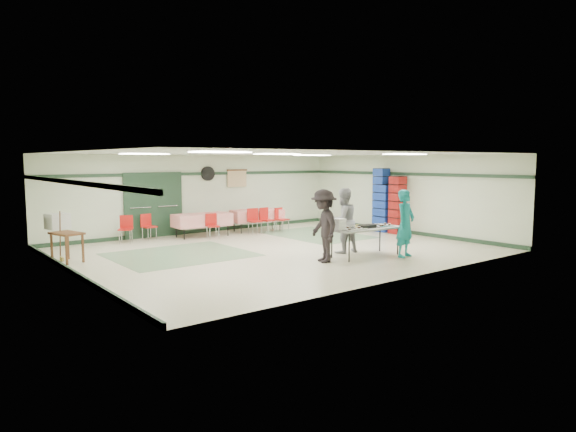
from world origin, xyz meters
TOP-DOWN VIEW (x-y plane):
  - floor at (0.00, 0.00)m, footprint 11.00×11.00m
  - ceiling at (0.00, 0.00)m, footprint 11.00×11.00m
  - wall_back at (0.00, 4.50)m, footprint 11.00×0.00m
  - wall_front at (0.00, -4.50)m, footprint 11.00×0.00m
  - wall_left at (-5.50, 0.00)m, footprint 0.00×9.00m
  - wall_right at (5.50, 0.00)m, footprint 0.00×9.00m
  - trim_back at (0.00, 4.47)m, footprint 11.00×0.06m
  - baseboard_back at (0.00, 4.47)m, footprint 11.00×0.06m
  - trim_left at (-5.47, 0.00)m, footprint 0.06×9.00m
  - baseboard_left at (-5.47, 0.00)m, footprint 0.06×9.00m
  - trim_right at (5.47, 0.00)m, footprint 0.06×9.00m
  - baseboard_right at (5.47, 0.00)m, footprint 0.06×9.00m
  - green_patch_a at (-2.50, 1.00)m, footprint 3.50×3.00m
  - green_patch_b at (2.80, 1.50)m, footprint 2.50×3.50m
  - double_door_left at (-2.20, 4.44)m, footprint 0.90×0.06m
  - double_door_right at (-1.25, 4.44)m, footprint 0.90×0.06m
  - door_frame at (-1.73, 4.42)m, footprint 2.00×0.03m
  - wall_fan at (0.30, 4.44)m, footprint 0.50×0.10m
  - scroll_banner at (1.50, 4.44)m, footprint 0.80×0.02m
  - serving_table at (1.23, -2.21)m, footprint 2.06×0.90m
  - sheet_tray_right at (1.74, -2.31)m, footprint 0.55×0.42m
  - sheet_tray_mid at (1.09, -2.13)m, footprint 0.62×0.48m
  - sheet_tray_left at (0.65, -2.27)m, footprint 0.64×0.50m
  - baking_pan at (1.21, -2.25)m, footprint 0.46×0.30m
  - foam_box_stack at (0.36, -2.12)m, footprint 0.26×0.24m
  - volunteer_teal at (1.99, -2.89)m, footprint 0.71×0.54m
  - volunteer_grey at (1.11, -1.48)m, footprint 0.92×0.75m
  - volunteer_dark at (-0.14, -2.09)m, footprint 1.03×1.33m
  - dining_table_a at (1.75, 3.54)m, footprint 1.93×1.08m
  - dining_table_b at (-0.45, 3.54)m, footprint 1.92×0.93m
  - chair_a at (1.73, 2.97)m, footprint 0.48×0.48m
  - chair_b at (1.23, 2.97)m, footprint 0.47×0.47m
  - chair_c at (2.37, 2.97)m, footprint 0.46×0.46m
  - chair_d at (-0.40, 2.96)m, footprint 0.44×0.44m
  - chair_loose_a at (-2.13, 4.02)m, footprint 0.45×0.45m
  - chair_loose_b at (-2.91, 3.81)m, footprint 0.54×0.54m
  - crate_stack_blue_a at (5.15, 0.59)m, footprint 0.43×0.43m
  - crate_stack_red at (5.15, 0.02)m, footprint 0.46×0.46m
  - crate_stack_blue_b at (5.15, 0.77)m, footprint 0.46×0.46m
  - printer_table at (-5.15, 1.80)m, footprint 0.73×0.94m
  - office_printer at (-5.15, 2.61)m, footprint 0.60×0.55m
  - broom at (-5.23, 2.09)m, footprint 0.04×0.20m

SIDE VIEW (x-z plane):
  - floor at x=0.00m, z-range 0.00..0.00m
  - green_patch_a at x=-2.50m, z-range 0.00..0.01m
  - green_patch_b at x=2.80m, z-range 0.00..0.01m
  - baseboard_back at x=0.00m, z-range 0.00..0.12m
  - baseboard_left at x=-5.47m, z-range 0.00..0.12m
  - baseboard_right at x=5.47m, z-range 0.00..0.12m
  - chair_d at x=-0.40m, z-range 0.09..0.90m
  - chair_loose_a at x=-2.13m, z-range 0.09..0.91m
  - chair_c at x=2.37m, z-range 0.09..0.93m
  - chair_loose_b at x=-2.91m, z-range 0.09..0.94m
  - chair_a at x=1.73m, z-range 0.10..0.98m
  - chair_b at x=1.23m, z-range 0.10..0.98m
  - dining_table_a at x=1.75m, z-range 0.19..0.95m
  - dining_table_b at x=-0.45m, z-range 0.19..0.95m
  - printer_table at x=-5.15m, z-range 0.26..1.00m
  - broom at x=-5.23m, z-range 0.03..1.26m
  - serving_table at x=1.23m, z-range 0.34..1.10m
  - sheet_tray_right at x=1.74m, z-range 0.76..0.78m
  - sheet_tray_mid at x=1.09m, z-range 0.76..0.78m
  - sheet_tray_left at x=0.65m, z-range 0.76..0.78m
  - baking_pan at x=1.21m, z-range 0.76..0.84m
  - crate_stack_blue_a at x=5.15m, z-range 0.00..1.67m
  - volunteer_teal at x=1.99m, z-range 0.00..1.75m
  - volunteer_grey at x=1.11m, z-range 0.00..1.76m
  - volunteer_dark at x=-0.14m, z-range 0.00..1.81m
  - foam_box_stack at x=0.36m, z-range 0.76..1.05m
  - office_printer at x=-5.15m, z-range 0.75..1.15m
  - crate_stack_red at x=5.15m, z-range 0.00..1.98m
  - double_door_left at x=-2.20m, z-range 0.00..2.10m
  - double_door_right at x=-1.25m, z-range 0.00..2.10m
  - door_frame at x=-1.73m, z-range -0.02..2.12m
  - crate_stack_blue_b at x=5.15m, z-range 0.00..2.23m
  - wall_back at x=0.00m, z-range -4.15..6.85m
  - wall_front at x=0.00m, z-range -4.15..6.85m
  - wall_left at x=-5.50m, z-range -3.15..5.85m
  - wall_right at x=5.50m, z-range -3.15..5.85m
  - scroll_banner at x=1.50m, z-range 1.55..2.15m
  - trim_back at x=0.00m, z-range 2.00..2.10m
  - trim_left at x=-5.47m, z-range 2.00..2.10m
  - trim_right at x=5.47m, z-range 2.00..2.10m
  - wall_fan at x=0.30m, z-range 1.80..2.30m
  - ceiling at x=0.00m, z-range 2.70..2.70m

